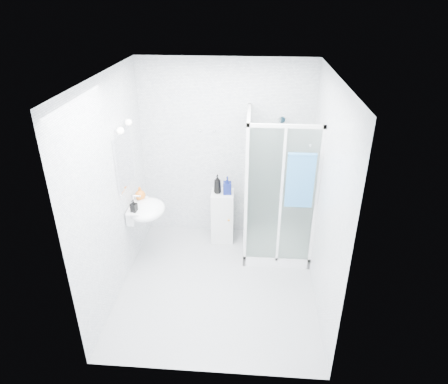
# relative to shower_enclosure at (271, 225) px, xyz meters

# --- Properties ---
(room) EXTENTS (2.40, 2.60, 2.60)m
(room) POSITION_rel_shower_enclosure_xyz_m (-0.67, -0.77, 0.85)
(room) COLOR white
(room) RESTS_ON ground
(shower_enclosure) EXTENTS (0.90, 0.95, 2.00)m
(shower_enclosure) POSITION_rel_shower_enclosure_xyz_m (0.00, 0.00, 0.00)
(shower_enclosure) COLOR white
(shower_enclosure) RESTS_ON ground
(wall_basin) EXTENTS (0.46, 0.56, 0.35)m
(wall_basin) POSITION_rel_shower_enclosure_xyz_m (-1.66, -0.32, 0.35)
(wall_basin) COLOR white
(wall_basin) RESTS_ON ground
(mirror) EXTENTS (0.02, 0.60, 0.70)m
(mirror) POSITION_rel_shower_enclosure_xyz_m (-1.85, -0.32, 1.05)
(mirror) COLOR white
(mirror) RESTS_ON room
(vanity_lights) EXTENTS (0.10, 0.40, 0.08)m
(vanity_lights) POSITION_rel_shower_enclosure_xyz_m (-1.80, -0.32, 1.47)
(vanity_lights) COLOR silver
(vanity_lights) RESTS_ON room
(wall_hooks) EXTENTS (0.23, 0.06, 0.03)m
(wall_hooks) POSITION_rel_shower_enclosure_xyz_m (-0.92, 0.49, 1.17)
(wall_hooks) COLOR silver
(wall_hooks) RESTS_ON room
(storage_cabinet) EXTENTS (0.33, 0.35, 0.78)m
(storage_cabinet) POSITION_rel_shower_enclosure_xyz_m (-0.70, 0.29, -0.06)
(storage_cabinet) COLOR silver
(storage_cabinet) RESTS_ON ground
(hand_towel) EXTENTS (0.33, 0.05, 0.70)m
(hand_towel) POSITION_rel_shower_enclosure_xyz_m (0.29, -0.40, 0.90)
(hand_towel) COLOR teal
(hand_towel) RESTS_ON shower_enclosure
(shampoo_bottle_a) EXTENTS (0.12, 0.12, 0.28)m
(shampoo_bottle_a) POSITION_rel_shower_enclosure_xyz_m (-0.77, 0.28, 0.47)
(shampoo_bottle_a) COLOR black
(shampoo_bottle_a) RESTS_ON storage_cabinet
(shampoo_bottle_b) EXTENTS (0.13, 0.13, 0.26)m
(shampoo_bottle_b) POSITION_rel_shower_enclosure_xyz_m (-0.63, 0.27, 0.46)
(shampoo_bottle_b) COLOR navy
(shampoo_bottle_b) RESTS_ON storage_cabinet
(soap_dispenser_orange) EXTENTS (0.18, 0.18, 0.18)m
(soap_dispenser_orange) POSITION_rel_shower_enclosure_xyz_m (-1.75, -0.15, 0.50)
(soap_dispenser_orange) COLOR #CC6418
(soap_dispenser_orange) RESTS_ON wall_basin
(soap_dispenser_black) EXTENTS (0.09, 0.09, 0.16)m
(soap_dispenser_black) POSITION_rel_shower_enclosure_xyz_m (-1.75, -0.48, 0.50)
(soap_dispenser_black) COLOR black
(soap_dispenser_black) RESTS_ON wall_basin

